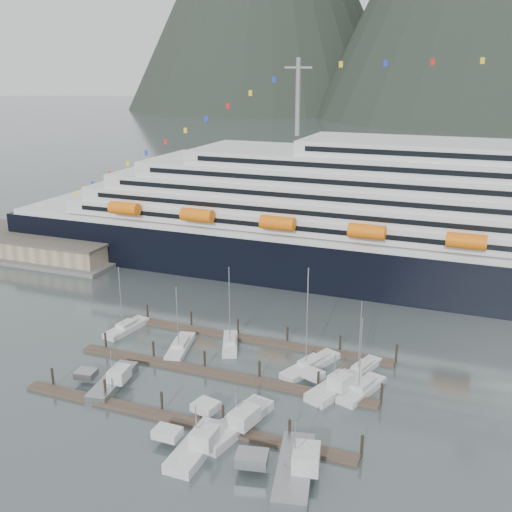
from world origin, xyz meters
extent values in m
plane|color=#465352|center=(0.00, 0.00, 0.00)|extent=(1600.00, 1600.00, 0.00)
cube|color=black|center=(25.00, 55.00, 4.00)|extent=(210.00, 28.00, 12.00)
cube|color=silver|center=(25.00, 55.00, 10.50)|extent=(205.80, 27.44, 1.50)
cube|color=silver|center=(30.00, 55.00, 13.10)|extent=(185.00, 26.00, 3.20)
cube|color=black|center=(30.00, 41.95, 13.26)|extent=(175.75, 0.20, 1.00)
cube|color=silver|center=(32.00, 55.00, 16.30)|extent=(180.00, 25.00, 3.20)
cube|color=black|center=(32.00, 42.45, 16.46)|extent=(171.00, 0.20, 1.00)
cube|color=silver|center=(34.00, 55.00, 19.50)|extent=(172.00, 24.00, 3.20)
cube|color=black|center=(34.00, 42.95, 19.66)|extent=(163.40, 0.20, 1.00)
cylinder|color=gray|center=(-10.00, 55.00, 38.30)|extent=(1.00, 1.00, 16.00)
cylinder|color=orange|center=(-45.00, 40.00, 14.50)|extent=(7.00, 2.80, 2.80)
cylinder|color=orange|center=(-27.00, 40.00, 14.50)|extent=(7.00, 2.80, 2.80)
cylinder|color=orange|center=(-9.00, 40.00, 14.50)|extent=(7.00, 2.80, 2.80)
cylinder|color=orange|center=(9.00, 40.00, 14.50)|extent=(7.00, 2.80, 2.80)
cylinder|color=orange|center=(27.00, 40.00, 14.50)|extent=(7.00, 2.80, 2.80)
cube|color=#595956|center=(-72.00, 42.00, 0.30)|extent=(46.00, 20.00, 1.20)
cube|color=gray|center=(-72.00, 42.00, 2.50)|extent=(42.00, 16.00, 5.00)
cube|color=#595147|center=(-72.00, 42.00, 5.20)|extent=(43.00, 17.00, 0.60)
cube|color=#41342A|center=(-5.00, -10.00, 0.25)|extent=(48.00, 2.00, 0.50)
cylinder|color=black|center=(-26.00, -8.90, 1.40)|extent=(0.36, 0.36, 3.20)
cylinder|color=black|center=(-17.00, -8.90, 1.40)|extent=(0.36, 0.36, 3.20)
cylinder|color=black|center=(-8.00, -8.90, 1.40)|extent=(0.36, 0.36, 3.20)
cylinder|color=black|center=(1.00, -8.90, 1.40)|extent=(0.36, 0.36, 3.20)
cylinder|color=black|center=(10.00, -8.90, 1.40)|extent=(0.36, 0.36, 3.20)
cylinder|color=black|center=(19.00, -8.90, 1.40)|extent=(0.36, 0.36, 3.20)
cube|color=#41342A|center=(-5.00, 3.00, 0.25)|extent=(48.00, 2.00, 0.50)
cylinder|color=black|center=(-26.00, 4.10, 1.40)|extent=(0.36, 0.36, 3.20)
cylinder|color=black|center=(-17.00, 4.10, 1.40)|extent=(0.36, 0.36, 3.20)
cylinder|color=black|center=(-8.00, 4.10, 1.40)|extent=(0.36, 0.36, 3.20)
cylinder|color=black|center=(1.00, 4.10, 1.40)|extent=(0.36, 0.36, 3.20)
cylinder|color=black|center=(10.00, 4.10, 1.40)|extent=(0.36, 0.36, 3.20)
cylinder|color=black|center=(19.00, 4.10, 1.40)|extent=(0.36, 0.36, 3.20)
cube|color=#41342A|center=(-5.00, 16.00, 0.25)|extent=(48.00, 2.00, 0.50)
cylinder|color=black|center=(-26.00, 17.10, 1.40)|extent=(0.36, 0.36, 3.20)
cylinder|color=black|center=(-17.00, 17.10, 1.40)|extent=(0.36, 0.36, 3.20)
cylinder|color=black|center=(-8.00, 17.10, 1.40)|extent=(0.36, 0.36, 3.20)
cylinder|color=black|center=(1.00, 17.10, 1.40)|extent=(0.36, 0.36, 3.20)
cylinder|color=black|center=(10.00, 17.10, 1.40)|extent=(0.36, 0.36, 3.20)
cylinder|color=black|center=(19.00, 17.10, 1.40)|extent=(0.36, 0.36, 3.20)
cube|color=#BABABA|center=(-27.00, 11.65, 0.25)|extent=(3.96, 9.71, 1.47)
cube|color=#BABABA|center=(-27.00, 11.65, 1.21)|extent=(2.52, 3.55, 0.84)
cylinder|color=gray|center=(-27.13, 10.72, 6.50)|extent=(0.17, 0.17, 11.11)
cube|color=#BABABA|center=(-7.53, 12.68, 0.25)|extent=(5.60, 9.25, 1.26)
cube|color=#BABABA|center=(-7.53, 12.68, 1.04)|extent=(2.87, 3.61, 0.72)
cylinder|color=gray|center=(-7.19, 11.84, 7.49)|extent=(0.14, 0.14, 13.35)
cube|color=#BABABA|center=(-14.62, 8.49, 0.25)|extent=(4.86, 10.25, 1.46)
cube|color=#BABABA|center=(-14.62, 8.49, 1.20)|extent=(2.81, 3.84, 0.83)
cylinder|color=gray|center=(-14.40, 7.53, 6.15)|extent=(0.17, 0.17, 10.42)
cube|color=#BABABA|center=(7.11, 10.14, 0.25)|extent=(7.00, 11.82, 1.48)
cube|color=#BABABA|center=(7.11, 10.14, 1.22)|extent=(3.52, 4.58, 0.85)
cylinder|color=gray|center=(6.67, 9.06, 8.78)|extent=(0.17, 0.17, 15.66)
cube|color=#BABABA|center=(14.60, 11.71, 0.25)|extent=(4.91, 9.60, 1.24)
cube|color=#BABABA|center=(14.60, 11.71, 1.02)|extent=(2.64, 3.64, 0.71)
cylinder|color=gray|center=(14.33, 10.82, 6.32)|extent=(0.14, 0.14, 11.04)
cube|color=#BABABA|center=(15.95, 5.79, 0.25)|extent=(5.58, 9.96, 1.49)
cube|color=#BABABA|center=(15.95, 5.79, 1.22)|extent=(3.06, 3.84, 0.85)
cylinder|color=gray|center=(15.66, 4.88, 6.39)|extent=(0.17, 0.17, 10.86)
cube|color=gray|center=(-18.21, -5.41, 0.35)|extent=(4.61, 11.48, 1.72)
cube|color=gray|center=(-22.41, -6.00, 1.37)|extent=(3.23, 2.84, 1.03)
cube|color=#BABABA|center=(-17.11, -5.26, 1.97)|extent=(2.85, 3.65, 1.89)
cube|color=black|center=(-17.11, -5.26, 2.66)|extent=(2.64, 3.40, 0.43)
cylinder|color=gray|center=(-18.21, -5.41, 3.43)|extent=(0.14, 0.14, 4.29)
cube|color=#BABABA|center=(0.30, -15.00, 0.35)|extent=(3.58, 10.66, 1.93)
cube|color=#BABABA|center=(-3.74, -14.96, 1.55)|extent=(3.31, 2.37, 1.16)
cube|color=#BABABA|center=(1.36, -15.01, 2.22)|extent=(2.74, 3.21, 2.13)
cube|color=black|center=(1.36, -15.01, 3.00)|extent=(2.54, 3.00, 0.48)
cylinder|color=gray|center=(0.30, -15.00, 3.86)|extent=(0.15, 0.15, 4.83)
cube|color=#BABABA|center=(2.78, -8.77, 0.35)|extent=(6.03, 13.40, 1.86)
cube|color=#BABABA|center=(-2.05, -7.72, 1.48)|extent=(3.69, 3.46, 1.11)
cube|color=#BABABA|center=(4.05, -9.04, 2.13)|extent=(3.37, 4.36, 2.04)
cube|color=black|center=(4.05, -9.04, 2.88)|extent=(3.13, 4.07, 0.46)
cylinder|color=gray|center=(2.78, -8.77, 3.71)|extent=(0.15, 0.15, 4.64)
cube|color=gray|center=(12.63, -15.00, 0.35)|extent=(6.48, 13.36, 2.14)
cube|color=gray|center=(7.86, -16.03, 1.71)|extent=(4.15, 3.53, 1.28)
cube|color=#BABABA|center=(13.88, -14.73, 2.46)|extent=(3.74, 4.40, 2.35)
cube|color=black|center=(13.88, -14.73, 3.32)|extent=(3.48, 4.10, 0.53)
cylinder|color=gray|center=(12.63, -15.00, 4.28)|extent=(0.17, 0.17, 5.35)
cube|color=#BABABA|center=(12.20, 4.59, 0.35)|extent=(6.54, 10.49, 1.81)
cube|color=#BABABA|center=(8.65, 5.92, 1.45)|extent=(3.66, 3.13, 1.09)
cube|color=#BABABA|center=(13.14, 4.24, 2.09)|extent=(3.43, 3.69, 2.00)
cube|color=black|center=(13.14, 4.24, 2.81)|extent=(3.19, 3.44, 0.45)
cylinder|color=gray|center=(12.20, 4.59, 3.63)|extent=(0.15, 0.15, 4.54)
camera|label=1|loc=(29.50, -69.89, 44.19)|focal=42.00mm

